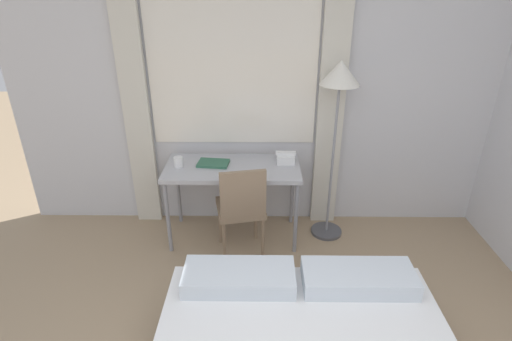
{
  "coord_description": "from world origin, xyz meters",
  "views": [
    {
      "loc": [
        -0.17,
        -0.77,
        2.28
      ],
      "look_at": [
        -0.2,
        2.1,
        0.9
      ],
      "focal_mm": 28.0,
      "sensor_mm": 36.0,
      "label": 1
    }
  ],
  "objects_px": {
    "book": "(213,163)",
    "desk": "(233,172)",
    "desk_chair": "(241,206)",
    "standing_lamp": "(339,95)",
    "telephone": "(285,158)",
    "mug": "(178,162)"
  },
  "relations": [
    {
      "from": "desk",
      "to": "mug",
      "type": "height_order",
      "value": "mug"
    },
    {
      "from": "telephone",
      "to": "desk_chair",
      "type": "bearing_deg",
      "value": -134.07
    },
    {
      "from": "book",
      "to": "standing_lamp",
      "type": "bearing_deg",
      "value": 1.03
    },
    {
      "from": "mug",
      "to": "desk",
      "type": "bearing_deg",
      "value": 1.75
    },
    {
      "from": "standing_lamp",
      "to": "telephone",
      "type": "relative_size",
      "value": 9.22
    },
    {
      "from": "desk",
      "to": "telephone",
      "type": "relative_size",
      "value": 6.7
    },
    {
      "from": "desk_chair",
      "to": "standing_lamp",
      "type": "height_order",
      "value": "standing_lamp"
    },
    {
      "from": "desk_chair",
      "to": "mug",
      "type": "relative_size",
      "value": 9.63
    },
    {
      "from": "book",
      "to": "desk_chair",
      "type": "bearing_deg",
      "value": -52.4
    },
    {
      "from": "desk_chair",
      "to": "book",
      "type": "distance_m",
      "value": 0.5
    },
    {
      "from": "desk_chair",
      "to": "telephone",
      "type": "height_order",
      "value": "desk_chair"
    },
    {
      "from": "desk",
      "to": "desk_chair",
      "type": "xyz_separation_m",
      "value": [
        0.09,
        -0.31,
        -0.17
      ]
    },
    {
      "from": "desk",
      "to": "mug",
      "type": "bearing_deg",
      "value": -178.25
    },
    {
      "from": "standing_lamp",
      "to": "book",
      "type": "distance_m",
      "value": 1.26
    },
    {
      "from": "standing_lamp",
      "to": "telephone",
      "type": "distance_m",
      "value": 0.74
    },
    {
      "from": "desk",
      "to": "standing_lamp",
      "type": "xyz_separation_m",
      "value": [
        0.91,
        0.06,
        0.71
      ]
    },
    {
      "from": "book",
      "to": "desk",
      "type": "bearing_deg",
      "value": -11.49
    },
    {
      "from": "desk_chair",
      "to": "telephone",
      "type": "relative_size",
      "value": 4.94
    },
    {
      "from": "standing_lamp",
      "to": "mug",
      "type": "xyz_separation_m",
      "value": [
        -1.39,
        -0.07,
        -0.6
      ]
    },
    {
      "from": "standing_lamp",
      "to": "mug",
      "type": "height_order",
      "value": "standing_lamp"
    },
    {
      "from": "desk_chair",
      "to": "standing_lamp",
      "type": "xyz_separation_m",
      "value": [
        0.82,
        0.37,
        0.87
      ]
    },
    {
      "from": "desk_chair",
      "to": "book",
      "type": "height_order",
      "value": "desk_chair"
    }
  ]
}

